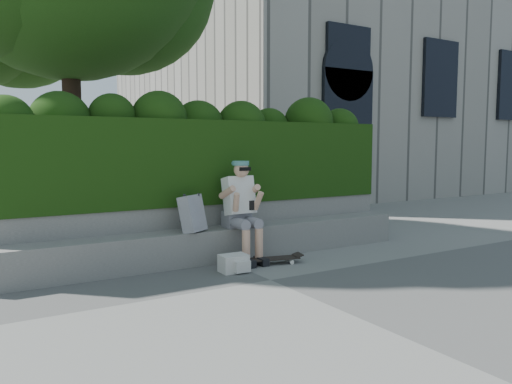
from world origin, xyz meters
TOP-DOWN VIEW (x-y plane):
  - ground at (0.00, 0.00)m, footprint 80.00×80.00m
  - bench_ledge at (0.00, 1.25)m, footprint 6.00×0.45m
  - planter_wall at (0.00, 1.73)m, footprint 6.00×0.50m
  - hedge at (0.00, 1.95)m, footprint 6.00×1.00m
  - person at (0.20, 1.07)m, footprint 0.40×0.76m
  - skateboard at (0.42, 0.67)m, footprint 0.83×0.38m
  - backpack_plaid at (-0.49, 1.15)m, footprint 0.37×0.33m
  - backpack_ground at (-0.19, 0.57)m, footprint 0.35×0.25m

SIDE VIEW (x-z plane):
  - ground at x=0.00m, z-range 0.00..0.00m
  - skateboard at x=0.42m, z-range 0.03..0.11m
  - backpack_ground at x=-0.19m, z-range 0.00..0.22m
  - bench_ledge at x=0.00m, z-range 0.00..0.45m
  - planter_wall at x=0.00m, z-range 0.00..0.75m
  - backpack_plaid at x=-0.49m, z-range 0.45..0.94m
  - person at x=0.20m, z-range 0.06..1.44m
  - hedge at x=0.00m, z-range 0.75..1.95m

